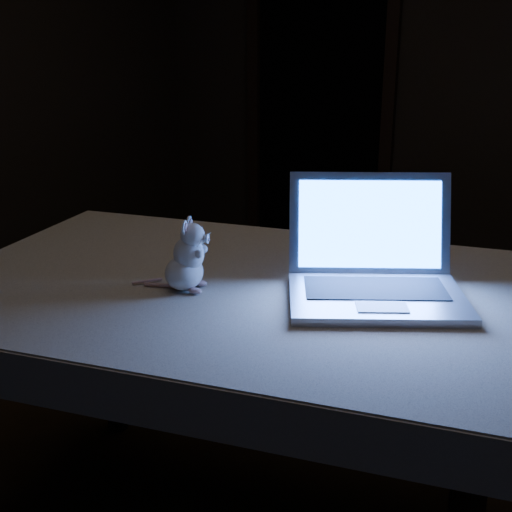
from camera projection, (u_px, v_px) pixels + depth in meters
The scene contains 7 objects.
floor at pixel (313, 489), 2.33m from camera, with size 5.00×5.00×0.00m, color black.
back_wall at pixel (494, 63), 4.00m from camera, with size 4.50×0.04×2.60m, color black.
doorway at pixel (320, 95), 4.58m from camera, with size 1.06×0.36×2.13m, color black, non-canonical shape.
table at pixel (239, 415), 2.02m from camera, with size 1.52×0.98×0.82m, color black, non-canonical shape.
tablecloth at pixel (261, 314), 1.84m from camera, with size 1.65×1.10×0.12m, color beige, non-canonical shape.
laptop at pixel (380, 246), 1.71m from camera, with size 0.45×0.39×0.30m, color #A9A8AD, non-canonical shape.
plush_mouse at pixel (184, 255), 1.81m from camera, with size 0.14×0.14×0.20m, color silver, non-canonical shape.
Camera 1 is at (0.77, -1.81, 1.50)m, focal length 48.00 mm.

